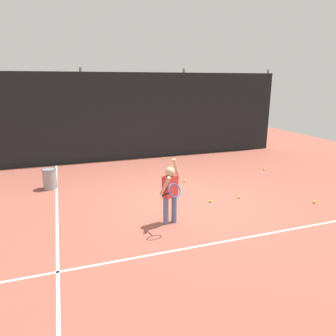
# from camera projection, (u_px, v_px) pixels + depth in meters

# --- Properties ---
(ground_plane) EXTENTS (20.00, 20.00, 0.00)m
(ground_plane) POSITION_uv_depth(u_px,v_px,m) (182.00, 200.00, 7.73)
(ground_plane) COLOR #9E5142
(court_line_baseline) EXTENTS (9.00, 0.05, 0.00)m
(court_line_baseline) POSITION_uv_depth(u_px,v_px,m) (226.00, 241.00, 5.76)
(court_line_baseline) COLOR white
(court_line_baseline) RESTS_ON ground
(court_line_sideline) EXTENTS (0.05, 9.00, 0.00)m
(court_line_sideline) POSITION_uv_depth(u_px,v_px,m) (57.00, 201.00, 7.71)
(court_line_sideline) COLOR white
(court_line_sideline) RESTS_ON ground
(back_fence_windscreen) EXTENTS (11.54, 0.08, 3.15)m
(back_fence_windscreen) POSITION_uv_depth(u_px,v_px,m) (136.00, 117.00, 11.50)
(back_fence_windscreen) COLOR black
(back_fence_windscreen) RESTS_ON ground
(fence_post_1) EXTENTS (0.09, 0.09, 3.30)m
(fence_post_1) POSITION_uv_depth(u_px,v_px,m) (84.00, 116.00, 10.94)
(fence_post_1) COLOR slate
(fence_post_1) RESTS_ON ground
(fence_post_2) EXTENTS (0.09, 0.09, 3.30)m
(fence_post_2) POSITION_uv_depth(u_px,v_px,m) (183.00, 113.00, 12.13)
(fence_post_2) COLOR slate
(fence_post_2) RESTS_ON ground
(fence_post_3) EXTENTS (0.09, 0.09, 3.30)m
(fence_post_3) POSITION_uv_depth(u_px,v_px,m) (265.00, 110.00, 13.32)
(fence_post_3) COLOR slate
(fence_post_3) RESTS_ON ground
(tennis_player) EXTENTS (0.52, 0.78, 1.35)m
(tennis_player) POSITION_uv_depth(u_px,v_px,m) (170.00, 190.00, 6.30)
(tennis_player) COLOR slate
(tennis_player) RESTS_ON ground
(ball_hopper) EXTENTS (0.38, 0.38, 0.56)m
(ball_hopper) POSITION_uv_depth(u_px,v_px,m) (50.00, 179.00, 8.51)
(ball_hopper) COLOR gray
(ball_hopper) RESTS_ON ground
(tennis_ball_0) EXTENTS (0.07, 0.07, 0.07)m
(tennis_ball_0) POSITION_uv_depth(u_px,v_px,m) (314.00, 202.00, 7.55)
(tennis_ball_0) COLOR #CCE033
(tennis_ball_0) RESTS_ON ground
(tennis_ball_1) EXTENTS (0.07, 0.07, 0.07)m
(tennis_ball_1) POSITION_uv_depth(u_px,v_px,m) (264.00, 169.00, 10.36)
(tennis_ball_1) COLOR #CCE033
(tennis_ball_1) RESTS_ON ground
(tennis_ball_2) EXTENTS (0.07, 0.07, 0.07)m
(tennis_ball_2) POSITION_uv_depth(u_px,v_px,m) (164.00, 158.00, 11.79)
(tennis_ball_2) COLOR #CCE033
(tennis_ball_2) RESTS_ON ground
(tennis_ball_3) EXTENTS (0.07, 0.07, 0.07)m
(tennis_ball_3) POSITION_uv_depth(u_px,v_px,m) (239.00, 197.00, 7.87)
(tennis_ball_3) COLOR #CCE033
(tennis_ball_3) RESTS_ON ground
(tennis_ball_4) EXTENTS (0.07, 0.07, 0.07)m
(tennis_ball_4) POSITION_uv_depth(u_px,v_px,m) (210.00, 201.00, 7.61)
(tennis_ball_4) COLOR #CCE033
(tennis_ball_4) RESTS_ON ground
(tennis_ball_5) EXTENTS (0.07, 0.07, 0.07)m
(tennis_ball_5) POSITION_uv_depth(u_px,v_px,m) (184.00, 181.00, 9.15)
(tennis_ball_5) COLOR #CCE033
(tennis_ball_5) RESTS_ON ground
(tennis_ball_6) EXTENTS (0.07, 0.07, 0.07)m
(tennis_ball_6) POSITION_uv_depth(u_px,v_px,m) (172.00, 166.00, 10.70)
(tennis_ball_6) COLOR #CCE033
(tennis_ball_6) RESTS_ON ground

